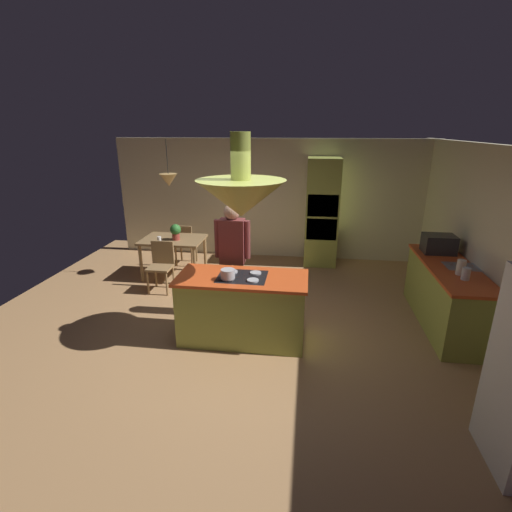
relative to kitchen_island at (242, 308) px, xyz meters
name	(u,v)px	position (x,y,z in m)	size (l,w,h in m)	color
ground	(245,331)	(0.00, 0.20, -0.46)	(8.16, 8.16, 0.00)	#AD7F51
wall_back	(271,199)	(0.00, 3.65, 0.81)	(6.80, 0.10, 2.55)	beige
wall_right	(494,247)	(3.25, 0.60, 0.81)	(0.10, 7.20, 2.55)	beige
kitchen_island	(242,308)	(0.00, 0.00, 0.00)	(1.71, 0.80, 0.93)	#939E42
counter_run_right	(446,295)	(2.84, 0.80, 0.01)	(0.73, 2.08, 0.91)	#939E42
oven_tower	(322,213)	(1.10, 3.24, 0.64)	(0.66, 0.62, 2.20)	#939E42
dining_table	(173,244)	(-1.70, 2.10, 0.20)	(1.15, 0.85, 0.76)	olive
person_at_island	(233,253)	(-0.26, 0.67, 0.54)	(0.53, 0.23, 1.74)	tan
range_hood	(241,196)	(0.00, 0.00, 1.50)	(1.10, 1.10, 1.00)	#939E42
pendant_light_over_table	(169,180)	(-1.70, 2.10, 1.40)	(0.32, 0.32, 0.82)	#E0B266
chair_facing_island	(161,263)	(-1.70, 1.46, 0.04)	(0.40, 0.40, 0.87)	olive
chair_by_back_wall	(184,242)	(-1.70, 2.74, 0.04)	(0.40, 0.40, 0.87)	olive
potted_plant_on_table	(176,231)	(-1.61, 2.03, 0.47)	(0.20, 0.20, 0.30)	#99382D
cup_on_table	(159,239)	(-1.88, 1.89, 0.34)	(0.07, 0.07, 0.09)	white
canister_flour	(466,274)	(2.84, 0.29, 0.53)	(0.10, 0.10, 0.16)	silver
canister_sugar	(461,267)	(2.84, 0.47, 0.55)	(0.11, 0.11, 0.20)	silver
microwave_on_counter	(439,244)	(2.84, 1.41, 0.59)	(0.46, 0.36, 0.28)	#232326
cooking_pot_on_cooktop	(228,274)	(-0.16, -0.13, 0.53)	(0.18, 0.18, 0.12)	#B2B2B7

